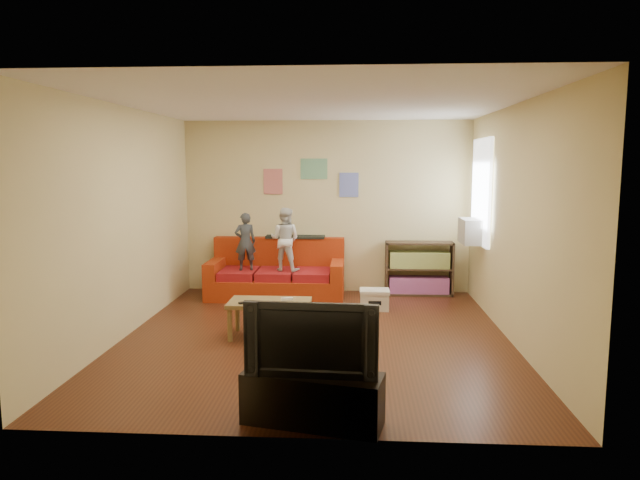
# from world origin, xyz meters

# --- Properties ---
(room_shell) EXTENTS (4.52, 5.02, 2.72)m
(room_shell) POSITION_xyz_m (0.00, 0.00, 1.35)
(room_shell) COLOR #4F2413
(room_shell) RESTS_ON ground
(sofa) EXTENTS (2.06, 0.95, 0.91)m
(sofa) POSITION_xyz_m (-0.74, 2.07, 0.30)
(sofa) COLOR #A92E0C
(sofa) RESTS_ON ground
(child_a) EXTENTS (0.36, 0.29, 0.87)m
(child_a) POSITION_xyz_m (-1.20, 1.90, 0.87)
(child_a) COLOR #363B40
(child_a) RESTS_ON sofa
(child_b) EXTENTS (0.53, 0.46, 0.95)m
(child_b) POSITION_xyz_m (-0.60, 1.90, 0.91)
(child_b) COLOR white
(child_b) RESTS_ON sofa
(coffee_table) EXTENTS (0.96, 0.53, 0.43)m
(coffee_table) POSITION_xyz_m (-0.54, -0.02, 0.37)
(coffee_table) COLOR olive
(coffee_table) RESTS_ON ground
(remote) EXTENTS (0.19, 0.14, 0.02)m
(remote) POSITION_xyz_m (-0.79, -0.14, 0.44)
(remote) COLOR black
(remote) RESTS_ON coffee_table
(game_controller) EXTENTS (0.15, 0.07, 0.03)m
(game_controller) POSITION_xyz_m (-0.34, 0.03, 0.45)
(game_controller) COLOR white
(game_controller) RESTS_ON coffee_table
(bookshelf) EXTENTS (1.04, 0.31, 0.83)m
(bookshelf) POSITION_xyz_m (1.45, 2.30, 0.37)
(bookshelf) COLOR #433221
(bookshelf) RESTS_ON ground
(window) EXTENTS (0.04, 1.08, 1.48)m
(window) POSITION_xyz_m (2.22, 1.65, 1.64)
(window) COLOR white
(window) RESTS_ON room_shell
(ac_unit) EXTENTS (0.28, 0.55, 0.35)m
(ac_unit) POSITION_xyz_m (2.10, 1.65, 1.08)
(ac_unit) COLOR #B7B2A3
(ac_unit) RESTS_ON window
(artwork_left) EXTENTS (0.30, 0.01, 0.40)m
(artwork_left) POSITION_xyz_m (-0.85, 2.48, 1.75)
(artwork_left) COLOR #D87266
(artwork_left) RESTS_ON room_shell
(artwork_center) EXTENTS (0.42, 0.01, 0.32)m
(artwork_center) POSITION_xyz_m (-0.20, 2.48, 1.95)
(artwork_center) COLOR #72B27F
(artwork_center) RESTS_ON room_shell
(artwork_right) EXTENTS (0.30, 0.01, 0.38)m
(artwork_right) POSITION_xyz_m (0.35, 2.48, 1.70)
(artwork_right) COLOR #727FCC
(artwork_right) RESTS_ON room_shell
(file_box) EXTENTS (0.41, 0.31, 0.28)m
(file_box) POSITION_xyz_m (0.73, 1.33, 0.14)
(file_box) COLOR beige
(file_box) RESTS_ON ground
(tv_stand) EXTENTS (1.15, 0.59, 0.41)m
(tv_stand) POSITION_xyz_m (0.13, -2.25, 0.21)
(tv_stand) COLOR black
(tv_stand) RESTS_ON ground
(television) EXTENTS (1.03, 0.19, 0.59)m
(television) POSITION_xyz_m (0.13, -2.25, 0.71)
(television) COLOR black
(television) RESTS_ON tv_stand
(tissue) EXTENTS (0.10, 0.10, 0.10)m
(tissue) POSITION_xyz_m (0.54, 1.14, 0.05)
(tissue) COLOR silver
(tissue) RESTS_ON ground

